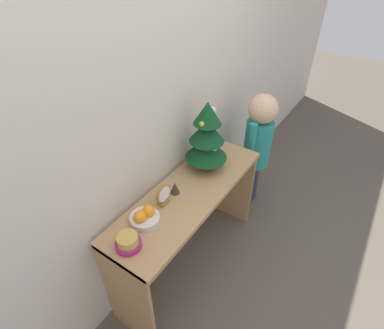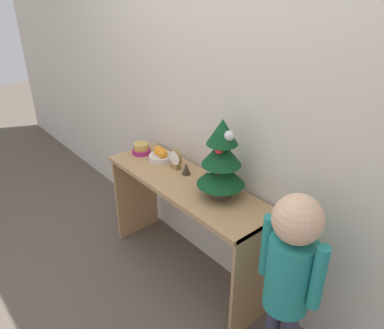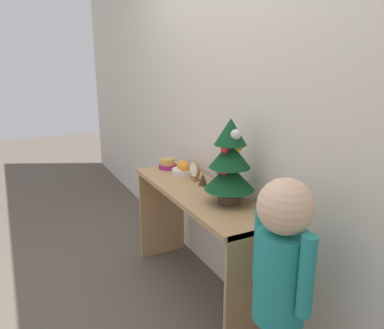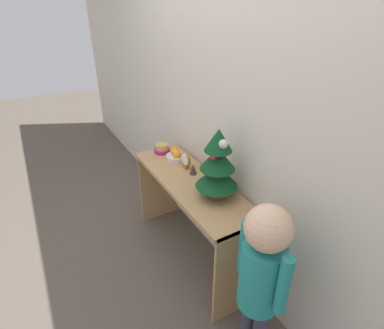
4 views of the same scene
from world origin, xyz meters
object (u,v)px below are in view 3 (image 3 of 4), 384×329
at_px(mini_tree, 230,162).
at_px(singing_bowl, 168,164).
at_px(child_figure, 281,267).
at_px(figurine, 203,179).
at_px(desk_clock, 195,171).
at_px(fruit_bowl, 184,169).

bearing_deg(mini_tree, singing_bowl, -177.67).
xyz_separation_m(mini_tree, child_figure, (0.60, -0.12, -0.28)).
height_order(mini_tree, singing_bowl, mini_tree).
bearing_deg(child_figure, figurine, 171.44).
bearing_deg(singing_bowl, child_figure, -3.86).
height_order(singing_bowl, figurine, figurine).
bearing_deg(mini_tree, desk_clock, 178.26).
bearing_deg(fruit_bowl, figurine, 0.41).
distance_m(figurine, child_figure, 0.94).
relative_size(figurine, child_figure, 0.08).
height_order(mini_tree, fruit_bowl, mini_tree).
height_order(desk_clock, figurine, desk_clock).
xyz_separation_m(singing_bowl, figurine, (0.45, 0.05, 0.01)).
bearing_deg(child_figure, fruit_bowl, 173.48).
bearing_deg(figurine, child_figure, -8.56).
distance_m(mini_tree, figurine, 0.38).
relative_size(singing_bowl, child_figure, 0.13).
xyz_separation_m(fruit_bowl, desk_clock, (0.17, 0.00, 0.03)).
distance_m(fruit_bowl, child_figure, 1.21).
xyz_separation_m(desk_clock, child_figure, (1.04, -0.14, -0.11)).
relative_size(fruit_bowl, figurine, 2.06).
height_order(mini_tree, desk_clock, mini_tree).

